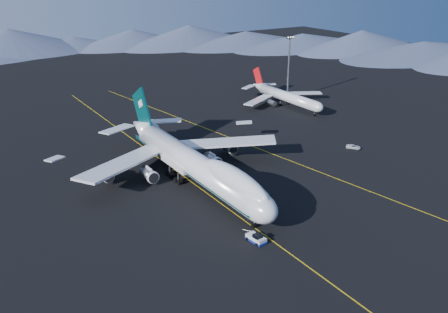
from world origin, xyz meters
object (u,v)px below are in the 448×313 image
second_jet (285,96)px  floodlight_mast (289,68)px  boeing_747 (194,164)px  service_van (353,147)px  pushback_tug (256,239)px

second_jet → floodlight_mast: 13.23m
boeing_747 → floodlight_mast: floodlight_mast is taller
boeing_747 → floodlight_mast: 92.24m
second_jet → service_van: second_jet is taller
pushback_tug → second_jet: size_ratio=0.11×
boeing_747 → service_van: (54.32, -2.56, -5.20)m
second_jet → service_van: size_ratio=9.97×
pushback_tug → floodlight_mast: floodlight_mast is taller
service_van → floodlight_mast: 61.66m
service_van → second_jet: bearing=37.3°
boeing_747 → service_van: boeing_747 is taller
service_van → floodlight_mast: floodlight_mast is taller
pushback_tug → service_van: size_ratio=1.08×
pushback_tug → second_jet: 106.37m
boeing_747 → pushback_tug: boeing_747 is taller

